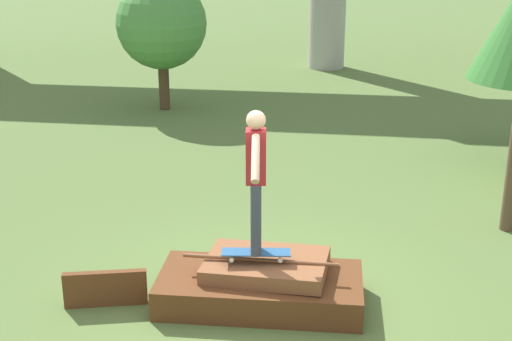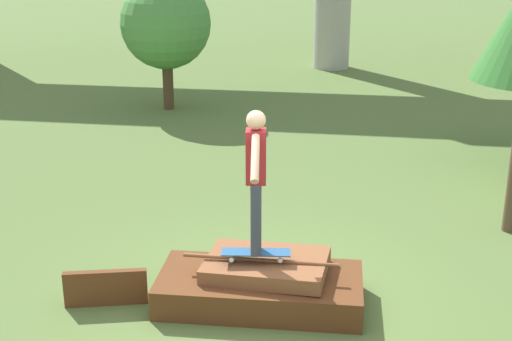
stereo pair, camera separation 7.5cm
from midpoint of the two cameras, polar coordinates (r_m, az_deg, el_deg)
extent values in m
plane|color=#567038|center=(8.50, 0.58, -10.55)|extent=(80.00, 80.00, 0.00)
cube|color=#5B3319|center=(8.42, 0.58, -9.50)|extent=(2.40, 1.20, 0.35)
cube|color=brown|center=(8.37, 1.08, -7.62)|extent=(1.46, 1.02, 0.21)
cylinder|color=brown|center=(8.24, 0.59, -7.18)|extent=(1.80, 0.05, 0.05)
cube|color=#5B3319|center=(8.55, -11.69, -9.18)|extent=(0.95, 0.33, 0.43)
cube|color=#23517F|center=(8.19, 0.27, -6.55)|extent=(0.81, 0.31, 0.01)
cylinder|color=silver|center=(8.29, 2.20, -6.63)|extent=(0.06, 0.04, 0.05)
cylinder|color=silver|center=(8.13, 2.21, -7.19)|extent=(0.06, 0.04, 0.05)
cylinder|color=silver|center=(8.30, -1.64, -6.59)|extent=(0.06, 0.04, 0.05)
cylinder|color=silver|center=(8.14, -1.71, -7.14)|extent=(0.06, 0.04, 0.05)
cylinder|color=#383D4C|center=(8.09, 0.28, -3.57)|extent=(0.12, 0.12, 0.84)
cylinder|color=#383D4C|center=(7.93, 0.26, -4.04)|extent=(0.12, 0.12, 0.84)
cube|color=maroon|center=(7.76, 0.28, 1.12)|extent=(0.25, 0.24, 0.61)
sphere|color=tan|center=(7.64, 0.28, 4.05)|extent=(0.21, 0.21, 0.21)
cylinder|color=tan|center=(8.06, 0.33, 2.50)|extent=(0.16, 0.54, 0.41)
cylinder|color=tan|center=(7.40, 0.22, 0.97)|extent=(0.16, 0.54, 0.41)
cylinder|color=#4C3823|center=(17.17, -6.92, 6.77)|extent=(0.25, 0.25, 1.13)
sphere|color=#4C8E42|center=(16.92, -7.12, 11.60)|extent=(2.10, 2.10, 2.10)
camera|label=1|loc=(0.04, -89.72, 0.10)|focal=50.00mm
camera|label=2|loc=(0.04, 90.28, -0.10)|focal=50.00mm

